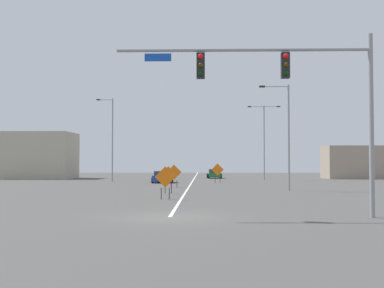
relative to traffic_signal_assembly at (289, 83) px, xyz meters
The scene contains 14 objects.
ground 7.29m from the traffic_signal_assembly, behind, with size 179.10×179.10×0.00m, color #4C4947.
road_centre_stripe 50.29m from the traffic_signal_assembly, 95.57° to the left, with size 0.16×99.50×0.01m.
traffic_signal_assembly is the anchor object (origin of this frame).
street_lamp_far_left 40.61m from the traffic_signal_assembly, 110.64° to the left, with size 1.99×0.24×9.75m.
street_lamp_near_right 19.79m from the traffic_signal_assembly, 81.08° to the left, with size 2.39×0.24×8.43m.
street_lamp_mid_left 44.72m from the traffic_signal_assembly, 84.51° to the left, with size 4.19×0.24×9.61m.
construction_sign_right_lane 12.15m from the traffic_signal_assembly, 120.59° to the left, with size 1.27×0.21×1.98m.
construction_sign_median_near 17.18m from the traffic_signal_assembly, 111.23° to the left, with size 1.16×0.06×1.95m.
construction_sign_right_shoulder 34.77m from the traffic_signal_assembly, 93.32° to the left, with size 1.34×0.21×2.13m.
construction_sign_left_shoulder 25.26m from the traffic_signal_assembly, 104.27° to the left, with size 1.36×0.13×2.04m.
car_blue_approaching 36.27m from the traffic_signal_assembly, 102.94° to the left, with size 2.17×4.18×1.29m.
car_green_mid 51.37m from the traffic_signal_assembly, 92.28° to the left, with size 2.15×4.00×1.31m.
roadside_building_east 53.83m from the traffic_signal_assembly, 69.11° to the left, with size 11.56×5.56×4.53m.
roadside_building_west 56.39m from the traffic_signal_assembly, 119.08° to the left, with size 11.18×7.51×6.41m.
Camera 1 is at (1.40, -20.44, 2.21)m, focal length 47.06 mm.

